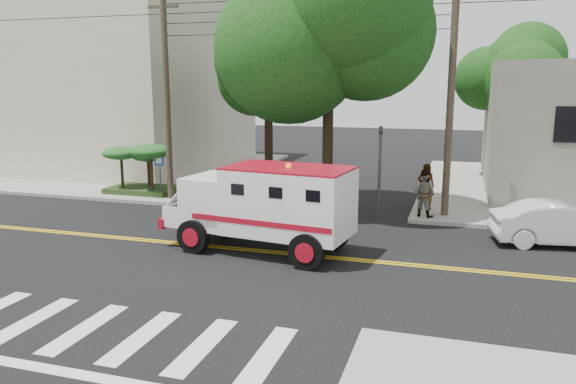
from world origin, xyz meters
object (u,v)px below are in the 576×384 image
(pedestrian_b, at_px, (424,193))
(armored_truck, at_px, (266,203))
(parked_sedan, at_px, (561,224))
(pedestrian_a, at_px, (426,186))

(pedestrian_b, bearing_deg, armored_truck, 76.55)
(armored_truck, height_order, parked_sedan, armored_truck)
(armored_truck, xyz_separation_m, pedestrian_a, (4.43, 7.01, -0.47))
(pedestrian_a, bearing_deg, armored_truck, 55.77)
(parked_sedan, xyz_separation_m, pedestrian_a, (-4.53, 3.54, 0.38))
(pedestrian_a, height_order, pedestrian_b, pedestrian_a)
(pedestrian_b, bearing_deg, pedestrian_a, -64.70)
(armored_truck, xyz_separation_m, pedestrian_b, (4.45, 5.69, -0.48))
(parked_sedan, bearing_deg, pedestrian_b, 54.24)
(pedestrian_b, bearing_deg, parked_sedan, 178.32)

